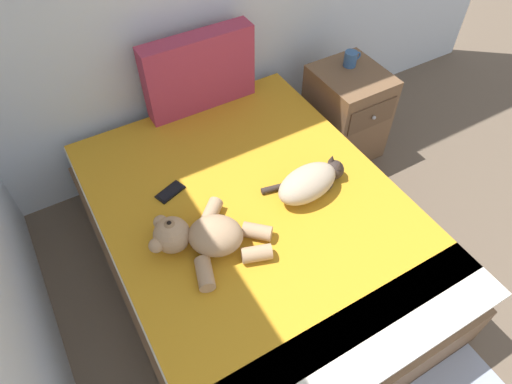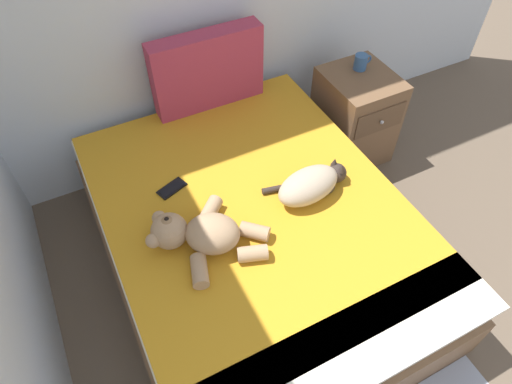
# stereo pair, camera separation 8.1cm
# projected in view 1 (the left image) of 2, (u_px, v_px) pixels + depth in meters

# --- Properties ---
(ground_plane) EXTENTS (9.55, 9.55, 0.00)m
(ground_plane) POSITION_uv_depth(u_px,v_px,m) (467.00, 328.00, 2.31)
(ground_plane) COLOR brown
(bed) EXTENTS (1.46, 1.91, 0.49)m
(bed) POSITION_uv_depth(u_px,v_px,m) (256.00, 237.00, 2.39)
(bed) COLOR brown
(bed) RESTS_ON ground_plane
(patterned_cushion) EXTENTS (0.66, 0.13, 0.45)m
(patterned_cushion) POSITION_uv_depth(u_px,v_px,m) (199.00, 72.00, 2.57)
(patterned_cushion) COLOR #A5334C
(patterned_cushion) RESTS_ON bed
(cat) EXTENTS (0.44, 0.25, 0.15)m
(cat) POSITION_uv_depth(u_px,v_px,m) (310.00, 182.00, 2.22)
(cat) COLOR tan
(cat) RESTS_ON bed
(teddy_bear) EXTENTS (0.54, 0.44, 0.18)m
(teddy_bear) POSITION_uv_depth(u_px,v_px,m) (203.00, 236.00, 2.00)
(teddy_bear) COLOR tan
(teddy_bear) RESTS_ON bed
(cell_phone) EXTENTS (0.16, 0.12, 0.01)m
(cell_phone) POSITION_uv_depth(u_px,v_px,m) (170.00, 192.00, 2.26)
(cell_phone) COLOR black
(cell_phone) RESTS_ON bed
(nightstand) EXTENTS (0.42, 0.49, 0.61)m
(nightstand) POSITION_uv_depth(u_px,v_px,m) (346.00, 113.00, 2.99)
(nightstand) COLOR brown
(nightstand) RESTS_ON ground_plane
(mug) EXTENTS (0.12, 0.08, 0.09)m
(mug) POSITION_uv_depth(u_px,v_px,m) (351.00, 59.00, 2.78)
(mug) COLOR #33598C
(mug) RESTS_ON nightstand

